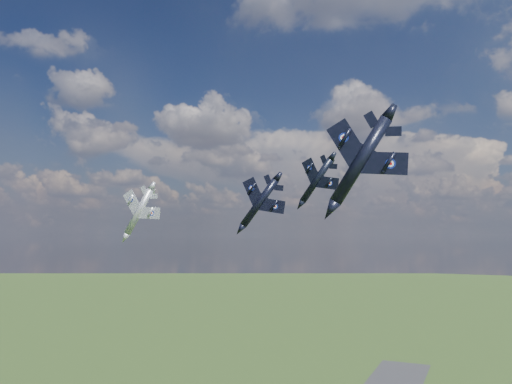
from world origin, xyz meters
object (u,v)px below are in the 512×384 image
at_px(jet_lead_navy, 260,203).
at_px(jet_left_silver, 139,212).
at_px(jet_high_navy, 317,180).
at_px(jet_right_navy, 361,161).

distance_m(jet_lead_navy, jet_left_silver, 31.15).
distance_m(jet_high_navy, jet_left_silver, 38.36).
height_order(jet_lead_navy, jet_left_silver, jet_lead_navy).
bearing_deg(jet_right_navy, jet_high_navy, 109.03).
bearing_deg(jet_left_silver, jet_high_navy, 2.60).
bearing_deg(jet_left_silver, jet_right_navy, -32.78).
height_order(jet_right_navy, jet_high_navy, jet_high_navy).
xyz_separation_m(jet_lead_navy, jet_high_navy, (6.91, 11.50, 4.79)).
height_order(jet_right_navy, jet_left_silver, jet_right_navy).
bearing_deg(jet_right_navy, jet_lead_navy, 130.36).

